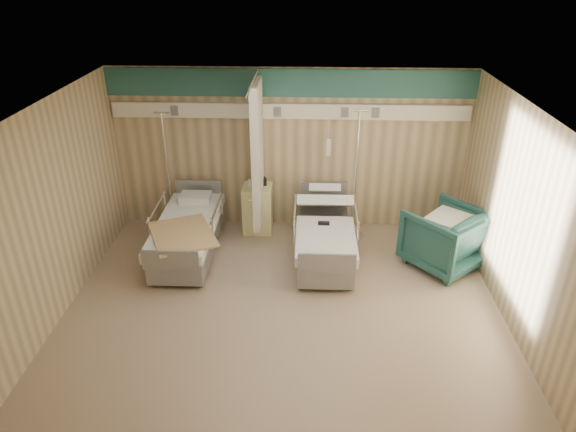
{
  "coord_description": "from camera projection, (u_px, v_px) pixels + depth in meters",
  "views": [
    {
      "loc": [
        0.29,
        -5.81,
        4.42
      ],
      "look_at": [
        0.04,
        0.6,
        1.11
      ],
      "focal_mm": 32.0,
      "sensor_mm": 36.0,
      "label": 1
    }
  ],
  "objects": [
    {
      "name": "iv_stand_right",
      "position": [
        353.0,
        213.0,
        8.74
      ],
      "size": [
        0.4,
        0.4,
        2.25
      ],
      "rotation": [
        0.0,
        0.0,
        -0.32
      ],
      "color": "silver",
      "rests_on": "ground"
    },
    {
      "name": "bedside_cabinet",
      "position": [
        258.0,
        209.0,
        8.97
      ],
      "size": [
        0.5,
        0.48,
        0.85
      ],
      "primitive_type": "cube",
      "color": "#E5E18F",
      "rests_on": "ground"
    },
    {
      "name": "bed_left",
      "position": [
        188.0,
        238.0,
        8.26
      ],
      "size": [
        1.0,
        2.16,
        0.63
      ],
      "primitive_type": null,
      "color": "white",
      "rests_on": "ground"
    },
    {
      "name": "waffle_blanket",
      "position": [
        451.0,
        208.0,
        7.69
      ],
      "size": [
        0.82,
        0.83,
        0.07
      ],
      "primitive_type": "cube",
      "rotation": [
        0.0,
        0.0,
        4.01
      ],
      "color": "silver",
      "rests_on": "visitor_armchair"
    },
    {
      "name": "iv_stand_left",
      "position": [
        172.0,
        205.0,
        9.06
      ],
      "size": [
        0.38,
        0.38,
        2.12
      ],
      "rotation": [
        0.0,
        0.0,
        0.31
      ],
      "color": "silver",
      "rests_on": "ground"
    },
    {
      "name": "room_walls",
      "position": [
        281.0,
        176.0,
        6.57
      ],
      "size": [
        6.04,
        5.04,
        2.82
      ],
      "color": "tan",
      "rests_on": "ground"
    },
    {
      "name": "ground",
      "position": [
        283.0,
        306.0,
        7.2
      ],
      "size": [
        6.0,
        5.0,
        0.0
      ],
      "primitive_type": "cube",
      "color": "gray",
      "rests_on": "ground"
    },
    {
      "name": "call_remote",
      "position": [
        324.0,
        223.0,
        8.01
      ],
      "size": [
        0.18,
        0.09,
        0.04
      ],
      "primitive_type": "cube",
      "rotation": [
        0.0,
        0.0,
        -0.03
      ],
      "color": "black",
      "rests_on": "bed_right"
    },
    {
      "name": "visitor_armchair",
      "position": [
        445.0,
        238.0,
        7.93
      ],
      "size": [
        1.48,
        1.48,
        0.97
      ],
      "primitive_type": "imported",
      "rotation": [
        0.0,
        0.0,
        3.84
      ],
      "color": "#1E4C48",
      "rests_on": "ground"
    },
    {
      "name": "white_cup",
      "position": [
        250.0,
        183.0,
        8.74
      ],
      "size": [
        0.11,
        0.11,
        0.12
      ],
      "primitive_type": "cylinder",
      "rotation": [
        0.0,
        0.0,
        0.34
      ],
      "color": "white",
      "rests_on": "bedside_cabinet"
    },
    {
      "name": "bed_right",
      "position": [
        325.0,
        241.0,
        8.19
      ],
      "size": [
        1.0,
        2.16,
        0.63
      ],
      "primitive_type": null,
      "color": "white",
      "rests_on": "ground"
    },
    {
      "name": "tan_blanket",
      "position": [
        183.0,
        234.0,
        7.7
      ],
      "size": [
        1.23,
        1.34,
        0.04
      ],
      "primitive_type": "cube",
      "rotation": [
        0.0,
        0.0,
        0.42
      ],
      "color": "tan",
      "rests_on": "bed_left"
    },
    {
      "name": "toiletry_bag",
      "position": [
        259.0,
        182.0,
        8.8
      ],
      "size": [
        0.27,
        0.22,
        0.13
      ],
      "primitive_type": "cube",
      "rotation": [
        0.0,
        0.0,
        0.37
      ],
      "color": "black",
      "rests_on": "bedside_cabinet"
    }
  ]
}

